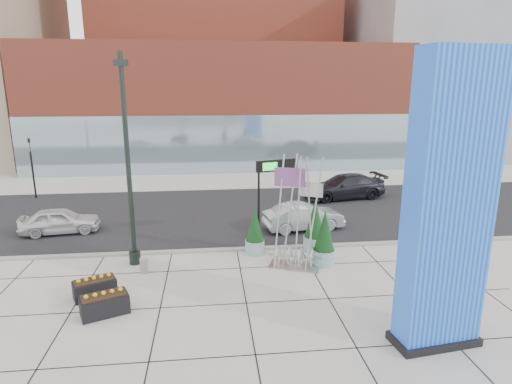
{
  "coord_description": "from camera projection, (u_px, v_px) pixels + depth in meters",
  "views": [
    {
      "loc": [
        -0.17,
        -14.67,
        7.52
      ],
      "look_at": [
        1.68,
        2.0,
        3.3
      ],
      "focal_mm": 30.0,
      "sensor_mm": 36.0,
      "label": 1
    }
  ],
  "objects": [
    {
      "name": "car_dark_east",
      "position": [
        344.0,
        187.0,
        28.95
      ],
      "size": [
        5.83,
        3.1,
        1.61
      ],
      "primitive_type": "imported",
      "rotation": [
        0.0,
        0.0,
        -1.41
      ],
      "color": "black",
      "rests_on": "ground"
    },
    {
      "name": "ground",
      "position": [
        217.0,
        292.0,
        16.0
      ],
      "size": [
        160.0,
        160.0,
        0.0
      ],
      "primitive_type": "plane",
      "color": "#9E9991",
      "rests_on": "ground"
    },
    {
      "name": "round_planter_mid",
      "position": [
        315.0,
        227.0,
        19.67
      ],
      "size": [
        1.0,
        1.0,
        2.49
      ],
      "color": "#7CA7A3",
      "rests_on": "ground"
    },
    {
      "name": "building_grey_parking",
      "position": [
        444.0,
        71.0,
        47.42
      ],
      "size": [
        20.0,
        18.0,
        18.0
      ],
      "primitive_type": "cube",
      "color": "slate",
      "rests_on": "ground"
    },
    {
      "name": "box_planter_north",
      "position": [
        95.0,
        287.0,
        15.53
      ],
      "size": [
        1.64,
        1.27,
        0.81
      ],
      "rotation": [
        0.0,
        0.0,
        0.42
      ],
      "color": "black",
      "rests_on": "ground"
    },
    {
      "name": "car_silver_mid",
      "position": [
        304.0,
        217.0,
        22.67
      ],
      "size": [
        4.44,
        2.2,
        1.4
      ],
      "primitive_type": "imported",
      "rotation": [
        0.0,
        0.0,
        1.75
      ],
      "color": "#A7AAAF",
      "rests_on": "ground"
    },
    {
      "name": "box_planter_south",
      "position": [
        104.0,
        303.0,
        14.34
      ],
      "size": [
        1.72,
        1.3,
        0.85
      ],
      "rotation": [
        0.0,
        0.0,
        0.4
      ],
      "color": "black",
      "rests_on": "ground"
    },
    {
      "name": "tower_glass_front",
      "position": [
        223.0,
        145.0,
        36.89
      ],
      "size": [
        34.0,
        0.6,
        5.0
      ],
      "primitive_type": "cube",
      "color": "#8CA5B2",
      "rests_on": "ground"
    },
    {
      "name": "blue_pylon",
      "position": [
        448.0,
        211.0,
        11.86
      ],
      "size": [
        2.68,
        1.46,
        8.5
      ],
      "rotation": [
        0.0,
        0.0,
        0.13
      ],
      "color": "blue",
      "rests_on": "ground"
    },
    {
      "name": "car_white_west",
      "position": [
        60.0,
        221.0,
        22.14
      ],
      "size": [
        4.08,
        2.1,
        1.33
      ],
      "primitive_type": "imported",
      "rotation": [
        0.0,
        0.0,
        1.71
      ],
      "color": "silver",
      "rests_on": "ground"
    },
    {
      "name": "concrete_bollard",
      "position": [
        144.0,
        266.0,
        17.53
      ],
      "size": [
        0.32,
        0.32,
        0.62
      ],
      "primitive_type": "cylinder",
      "color": "gray",
      "rests_on": "ground"
    },
    {
      "name": "lamp_post",
      "position": [
        129.0,
        183.0,
        17.64
      ],
      "size": [
        0.6,
        0.48,
        8.78
      ],
      "rotation": [
        0.0,
        0.0,
        0.35
      ],
      "color": "black",
      "rests_on": "ground"
    },
    {
      "name": "traffic_signal",
      "position": [
        32.0,
        165.0,
        28.61
      ],
      "size": [
        0.15,
        0.18,
        4.1
      ],
      "color": "black",
      "rests_on": "ground"
    },
    {
      "name": "tower_podium",
      "position": [
        220.0,
        106.0,
        40.78
      ],
      "size": [
        34.0,
        10.0,
        11.0
      ],
      "primitive_type": "cube",
      "color": "#AB4631",
      "rests_on": "ground"
    },
    {
      "name": "curb_edge",
      "position": [
        215.0,
        250.0,
        19.84
      ],
      "size": [
        80.0,
        0.3,
        0.12
      ],
      "primitive_type": "cube",
      "color": "gray",
      "rests_on": "ground"
    },
    {
      "name": "public_art_sculpture",
      "position": [
        296.0,
        238.0,
        17.89
      ],
      "size": [
        2.37,
        1.79,
        4.84
      ],
      "rotation": [
        0.0,
        0.0,
        -0.39
      ],
      "color": "silver",
      "rests_on": "ground"
    },
    {
      "name": "round_planter_west",
      "position": [
        255.0,
        231.0,
        19.4
      ],
      "size": [
        0.89,
        0.89,
        2.22
      ],
      "color": "#7CA7A3",
      "rests_on": "ground"
    },
    {
      "name": "overhead_street_sign",
      "position": [
        275.0,
        174.0,
        19.06
      ],
      "size": [
        1.96,
        0.75,
        4.24
      ],
      "rotation": [
        0.0,
        0.0,
        0.3
      ],
      "color": "black",
      "rests_on": "ground"
    },
    {
      "name": "round_planter_east",
      "position": [
        324.0,
        239.0,
        18.15
      ],
      "size": [
        0.97,
        0.97,
        2.41
      ],
      "color": "#7CA7A3",
      "rests_on": "ground"
    },
    {
      "name": "street_asphalt",
      "position": [
        214.0,
        214.0,
        25.63
      ],
      "size": [
        80.0,
        12.0,
        0.02
      ],
      "primitive_type": "cube",
      "color": "black",
      "rests_on": "ground"
    }
  ]
}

